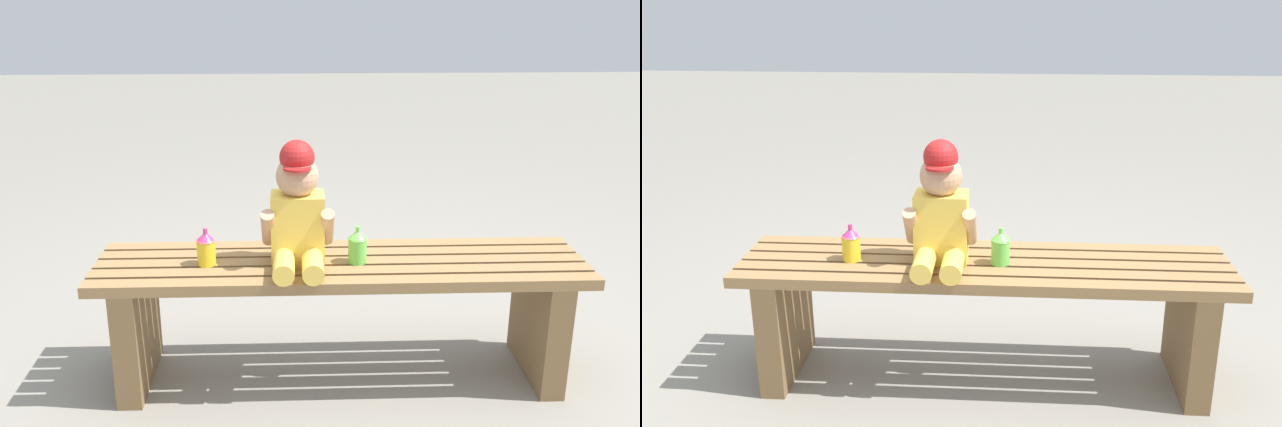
{
  "view_description": "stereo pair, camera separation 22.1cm",
  "coord_description": "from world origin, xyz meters",
  "views": [
    {
      "loc": [
        -0.15,
        -2.15,
        1.32
      ],
      "look_at": [
        -0.07,
        -0.05,
        0.61
      ],
      "focal_mm": 39.75,
      "sensor_mm": 36.0,
      "label": 1
    },
    {
      "loc": [
        0.07,
        -2.15,
        1.32
      ],
      "look_at": [
        -0.07,
        -0.05,
        0.61
      ],
      "focal_mm": 39.75,
      "sensor_mm": 36.0,
      "label": 2
    }
  ],
  "objects": [
    {
      "name": "child_figure",
      "position": [
        -0.14,
        -0.02,
        0.61
      ],
      "size": [
        0.23,
        0.27,
        0.4
      ],
      "color": "#F2C64C",
      "rests_on": "park_bench"
    },
    {
      "name": "sippy_cup_left",
      "position": [
        -0.44,
        -0.02,
        0.49
      ],
      "size": [
        0.06,
        0.06,
        0.12
      ],
      "color": "yellow",
      "rests_on": "park_bench"
    },
    {
      "name": "park_bench",
      "position": [
        0.0,
        0.0,
        0.29
      ],
      "size": [
        1.61,
        0.38,
        0.43
      ],
      "color": "olive",
      "rests_on": "ground_plane"
    },
    {
      "name": "ground_plane",
      "position": [
        0.0,
        0.0,
        0.0
      ],
      "size": [
        16.0,
        16.0,
        0.0
      ],
      "primitive_type": "plane",
      "color": "gray"
    },
    {
      "name": "sippy_cup_right",
      "position": [
        0.05,
        -0.02,
        0.49
      ],
      "size": [
        0.06,
        0.06,
        0.12
      ],
      "color": "#66CC4C",
      "rests_on": "park_bench"
    }
  ]
}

